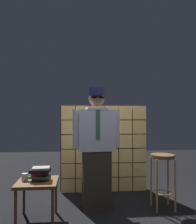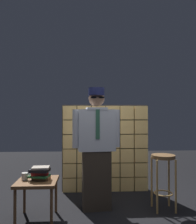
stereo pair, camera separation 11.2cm
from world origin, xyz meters
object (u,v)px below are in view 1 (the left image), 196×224
at_px(bar_stool, 163,168).
at_px(side_table, 37,186).
at_px(standing_person, 96,146).
at_px(book_stack, 41,173).
at_px(coffee_mug, 25,177).

xyz_separation_m(bar_stool, side_table, (-1.77, -0.21, -0.15)).
bearing_deg(standing_person, book_stack, -165.91).
relative_size(bar_stool, side_table, 1.52).
bearing_deg(side_table, standing_person, 19.84).
bearing_deg(book_stack, side_table, -157.47).
xyz_separation_m(standing_person, coffee_mug, (-0.96, -0.27, -0.36)).
bearing_deg(book_stack, coffee_mug, 178.43).
distance_m(standing_person, bar_stool, 1.03).
height_order(standing_person, book_stack, standing_person).
height_order(standing_person, side_table, standing_person).
height_order(side_table, coffee_mug, coffee_mug).
distance_m(side_table, book_stack, 0.16).
bearing_deg(coffee_mug, book_stack, -1.57).
height_order(standing_person, bar_stool, standing_person).
relative_size(bar_stool, coffee_mug, 6.29).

